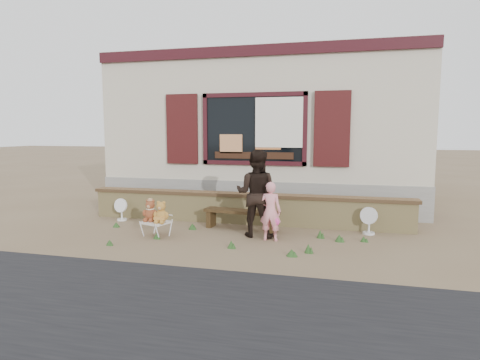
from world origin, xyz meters
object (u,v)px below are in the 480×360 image
(teddy_bear_right, at_px, (161,211))
(child, at_px, (270,211))
(folding_chair, at_px, (156,223))
(adult, at_px, (256,193))
(teddy_bear_left, at_px, (150,210))
(bench, at_px, (242,215))

(teddy_bear_right, xyz_separation_m, child, (2.03, 0.28, 0.05))
(folding_chair, bearing_deg, adult, 32.15)
(teddy_bear_left, relative_size, adult, 0.26)
(bench, xyz_separation_m, teddy_bear_right, (-1.33, -0.95, 0.20))
(folding_chair, height_order, teddy_bear_right, teddy_bear_right)
(folding_chair, height_order, adult, adult)
(folding_chair, relative_size, child, 0.52)
(folding_chair, distance_m, child, 2.20)
(bench, bearing_deg, teddy_bear_right, -137.53)
(child, bearing_deg, teddy_bear_left, 6.60)
(bench, bearing_deg, adult, -41.51)
(teddy_bear_left, bearing_deg, folding_chair, -0.00)
(child, bearing_deg, adult, -35.05)
(adult, bearing_deg, bench, -44.58)
(folding_chair, relative_size, teddy_bear_right, 1.37)
(bench, height_order, teddy_bear_right, teddy_bear_right)
(child, bearing_deg, bench, -41.90)
(folding_chair, xyz_separation_m, teddy_bear_left, (-0.13, 0.04, 0.24))
(child, xyz_separation_m, adult, (-0.31, 0.24, 0.28))
(teddy_bear_right, bearing_deg, bench, 53.63)
(bench, relative_size, folding_chair, 2.79)
(bench, distance_m, teddy_bear_left, 1.83)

